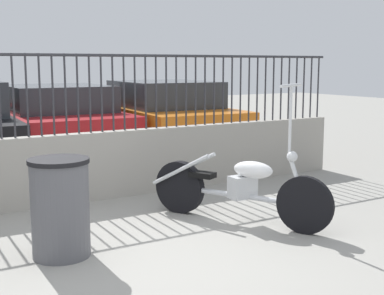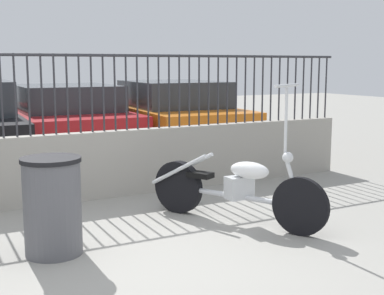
{
  "view_description": "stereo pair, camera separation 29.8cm",
  "coord_description": "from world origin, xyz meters",
  "px_view_note": "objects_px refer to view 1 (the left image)",
  "views": [
    {
      "loc": [
        -1.94,
        -3.94,
        1.7
      ],
      "look_at": [
        1.34,
        1.5,
        0.7
      ],
      "focal_mm": 50.0,
      "sensor_mm": 36.0,
      "label": 1
    },
    {
      "loc": [
        -1.68,
        -4.09,
        1.7
      ],
      "look_at": [
        1.34,
        1.5,
        0.7
      ],
      "focal_mm": 50.0,
      "sensor_mm": 36.0,
      "label": 2
    }
  ],
  "objects_px": {
    "motorcycle_silver": "(231,186)",
    "car_orange": "(161,117)",
    "trash_bin": "(60,208)",
    "car_red": "(55,121)"
  },
  "relations": [
    {
      "from": "motorcycle_silver",
      "to": "car_orange",
      "type": "height_order",
      "value": "motorcycle_silver"
    },
    {
      "from": "motorcycle_silver",
      "to": "car_orange",
      "type": "relative_size",
      "value": 0.45
    },
    {
      "from": "motorcycle_silver",
      "to": "trash_bin",
      "type": "xyz_separation_m",
      "value": [
        -1.91,
        -0.1,
        0.06
      ]
    },
    {
      "from": "trash_bin",
      "to": "car_red",
      "type": "height_order",
      "value": "car_red"
    },
    {
      "from": "motorcycle_silver",
      "to": "car_red",
      "type": "bearing_deg",
      "value": 158.11
    },
    {
      "from": "motorcycle_silver",
      "to": "car_red",
      "type": "relative_size",
      "value": 0.47
    },
    {
      "from": "trash_bin",
      "to": "car_orange",
      "type": "height_order",
      "value": "car_orange"
    },
    {
      "from": "trash_bin",
      "to": "car_red",
      "type": "bearing_deg",
      "value": 73.56
    },
    {
      "from": "car_orange",
      "to": "trash_bin",
      "type": "bearing_deg",
      "value": 147.25
    },
    {
      "from": "motorcycle_silver",
      "to": "car_orange",
      "type": "distance_m",
      "value": 4.65
    }
  ]
}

